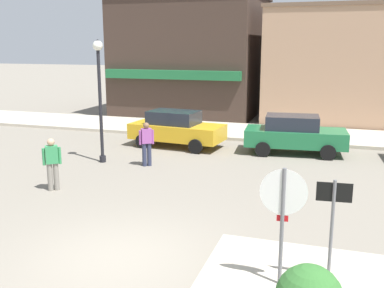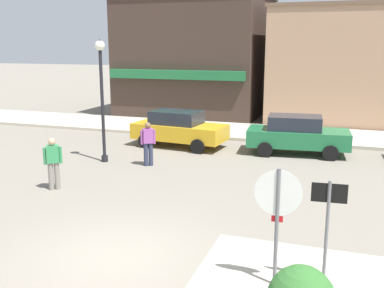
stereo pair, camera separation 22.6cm
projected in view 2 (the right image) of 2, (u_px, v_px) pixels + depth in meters
The scene contains 11 objects.
ground_plane at pixel (115, 258), 9.35m from camera, with size 160.00×160.00×0.00m, color gray.
kerb_far at pixel (251, 132), 22.40m from camera, with size 80.00×4.00×0.15m, color #B7AD99.
stop_sign at pixel (277, 212), 7.75m from camera, with size 0.82×0.09×2.30m.
one_way_sign at pixel (327, 223), 7.74m from camera, with size 0.60×0.07×2.10m.
lamp_post at pixel (101, 83), 16.40m from camera, with size 0.36×0.36×4.54m.
parked_car_nearest at pixel (179, 128), 19.39m from camera, with size 4.16×2.19×1.56m.
parked_car_second at pixel (297, 134), 18.09m from camera, with size 4.14×2.16×1.56m.
pedestrian_crossing_near at pixel (53, 162), 13.59m from camera, with size 0.49×0.41×1.61m.
pedestrian_crossing_far at pixel (148, 143), 16.29m from camera, with size 0.50×0.39×1.61m.
building_corner_shop at pixel (198, 55), 28.70m from camera, with size 8.64×8.60×7.40m.
building_storefront_left_near at pixel (348, 65), 25.22m from camera, with size 8.49×6.41×6.42m.
Camera 2 is at (4.30, -7.64, 4.35)m, focal length 42.00 mm.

